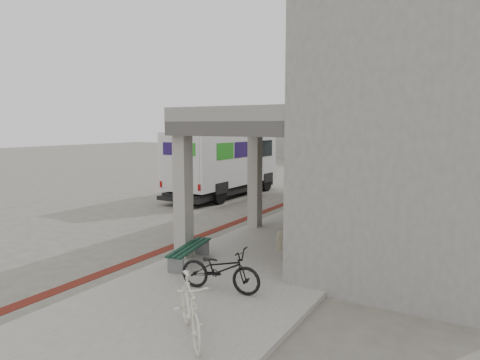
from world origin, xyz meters
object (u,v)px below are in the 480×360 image
Objects in this scene: bench at (190,251)px; bicycle_black at (220,269)px; utility_cabinet at (341,205)px; bicycle_cream at (190,308)px; fedex_truck at (224,162)px.

bench is 2.03m from bicycle_black.
bicycle_cream is (0.63, -10.30, 0.03)m from utility_cabinet.
fedex_truck reaches higher than bench.
bicycle_black reaches higher than bench.
bench is 1.07× the size of bicycle_black.
fedex_truck reaches higher than utility_cabinet.
bench is at bearing 80.52° from bicycle_cream.
utility_cabinet is 8.36m from bicycle_black.
utility_cabinet reaches higher than bench.
bench is 7.41m from utility_cabinet.
bicycle_black is 2.05m from bicycle_cream.
utility_cabinet is at bearing 47.08° from bicycle_cream.
utility_cabinet is (1.70, 7.21, 0.17)m from bench.
bicycle_cream is at bearing -59.27° from fedex_truck.
fedex_truck is at bearing 172.42° from utility_cabinet.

